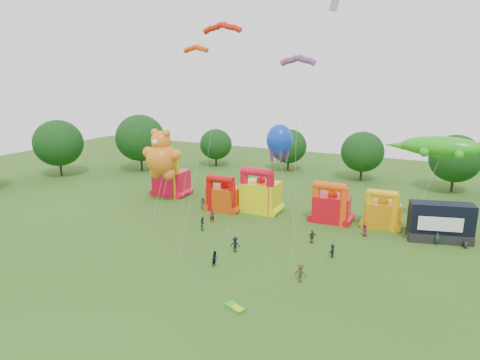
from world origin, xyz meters
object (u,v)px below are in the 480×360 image
at_px(bouncy_castle_2, 260,195).
at_px(stage_trailer, 441,223).
at_px(octopus_kite, 285,181).
at_px(spectator_0, 203,203).
at_px(spectator_4, 312,237).
at_px(teddy_bear_kite, 161,166).
at_px(bouncy_castle_0, 170,180).
at_px(gecko_kite, 430,180).

distance_m(bouncy_castle_2, stage_trailer, 24.99).
height_order(octopus_kite, spectator_0, octopus_kite).
height_order(stage_trailer, spectator_4, stage_trailer).
xyz_separation_m(spectator_0, spectator_4, (19.42, -6.21, 0.00)).
relative_size(stage_trailer, teddy_bear_kite, 0.66).
height_order(spectator_0, spectator_4, spectator_4).
relative_size(bouncy_castle_0, gecko_kite, 0.50).
height_order(teddy_bear_kite, spectator_0, teddy_bear_kite).
bearing_deg(spectator_4, octopus_kite, -97.26).
relative_size(stage_trailer, gecko_kite, 0.59).
bearing_deg(octopus_kite, teddy_bear_kite, -168.85).
relative_size(bouncy_castle_0, spectator_0, 3.85).
bearing_deg(gecko_kite, bouncy_castle_0, -179.36).
bearing_deg(spectator_0, spectator_4, -36.22).
bearing_deg(bouncy_castle_2, spectator_4, -38.95).
relative_size(stage_trailer, octopus_kite, 0.61).
bearing_deg(gecko_kite, bouncy_castle_2, -174.72).
distance_m(teddy_bear_kite, gecko_kite, 39.14).
bearing_deg(bouncy_castle_0, octopus_kite, -3.81).
bearing_deg(bouncy_castle_2, teddy_bear_kite, -167.03).
xyz_separation_m(bouncy_castle_0, stage_trailer, (42.57, -2.43, -0.18)).
relative_size(bouncy_castle_0, octopus_kite, 0.51).
bearing_deg(teddy_bear_kite, spectator_0, 8.59).
relative_size(teddy_bear_kite, octopus_kite, 0.93).
distance_m(bouncy_castle_2, spectator_0, 9.14).
distance_m(bouncy_castle_0, octopus_kite, 21.70).
bearing_deg(teddy_bear_kite, stage_trailer, 4.01).
bearing_deg(spectator_4, spectator_0, -62.53).
xyz_separation_m(teddy_bear_kite, gecko_kite, (38.71, 5.72, 0.80)).
bearing_deg(stage_trailer, spectator_0, -176.95).
xyz_separation_m(bouncy_castle_0, teddy_bear_kite, (2.03, -5.27, 3.71)).
bearing_deg(bouncy_castle_0, bouncy_castle_2, -5.48).
relative_size(octopus_kite, spectator_4, 7.49).
relative_size(bouncy_castle_0, teddy_bear_kite, 0.55).
height_order(stage_trailer, gecko_kite, gecko_kite).
xyz_separation_m(bouncy_castle_0, gecko_kite, (40.74, 0.45, 4.51)).
xyz_separation_m(gecko_kite, spectator_0, (-31.75, -4.67, -6.19)).
distance_m(bouncy_castle_2, octopus_kite, 4.63).
bearing_deg(bouncy_castle_2, stage_trailer, -1.70).
height_order(bouncy_castle_0, octopus_kite, octopus_kite).
relative_size(bouncy_castle_0, spectator_4, 3.83).
xyz_separation_m(stage_trailer, octopus_kite, (-21.07, 0.99, 2.78)).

